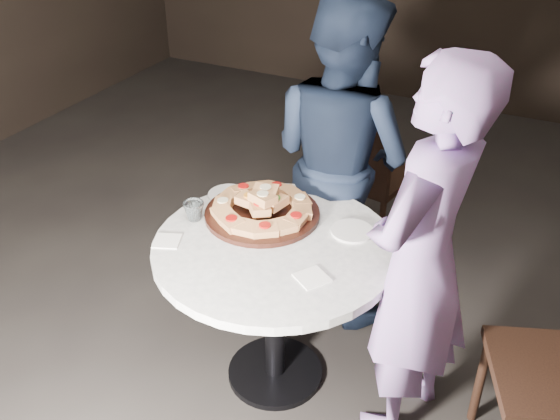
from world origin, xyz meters
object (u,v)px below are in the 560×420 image
at_px(water_glass, 194,211).
at_px(diner_teal, 420,264).
at_px(serving_board, 262,213).
at_px(diner_navy, 341,158).
at_px(chair_far, 365,171).
at_px(table, 275,271).
at_px(focaccia_pile, 262,205).

bearing_deg(water_glass, diner_teal, 1.69).
distance_m(serving_board, diner_teal, 0.73).
relative_size(serving_board, diner_navy, 0.31).
bearing_deg(chair_far, serving_board, 93.06).
bearing_deg(table, diner_navy, 89.44).
xyz_separation_m(water_glass, diner_navy, (0.39, 0.69, 0.02)).
distance_m(table, serving_board, 0.26).
bearing_deg(diner_navy, table, 112.00).
xyz_separation_m(focaccia_pile, diner_teal, (0.72, -0.12, 0.01)).
relative_size(water_glass, diner_teal, 0.06).
bearing_deg(water_glass, serving_board, 31.79).
bearing_deg(water_glass, table, -1.45).
distance_m(table, diner_navy, 0.73).
distance_m(table, chair_far, 1.15).
relative_size(table, chair_far, 1.40).
xyz_separation_m(water_glass, diner_teal, (0.97, 0.03, 0.02)).
xyz_separation_m(chair_far, diner_navy, (0.02, -0.44, 0.29)).
xyz_separation_m(chair_far, diner_teal, (0.59, -1.11, 0.29)).
distance_m(serving_board, diner_navy, 0.56).
bearing_deg(serving_board, focaccia_pile, -16.02).
bearing_deg(table, focaccia_pile, 130.66).
height_order(serving_board, focaccia_pile, focaccia_pile).
height_order(serving_board, diner_teal, diner_teal).
height_order(focaccia_pile, diner_teal, diner_teal).
bearing_deg(table, water_glass, 178.55).
xyz_separation_m(table, diner_teal, (0.58, 0.04, 0.20)).
bearing_deg(serving_board, diner_navy, 74.73).
height_order(serving_board, chair_far, chair_far).
relative_size(water_glass, chair_far, 0.10).
bearing_deg(focaccia_pile, chair_far, 82.54).
bearing_deg(diner_navy, chair_far, -65.23).
bearing_deg(diner_navy, serving_board, 97.29).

